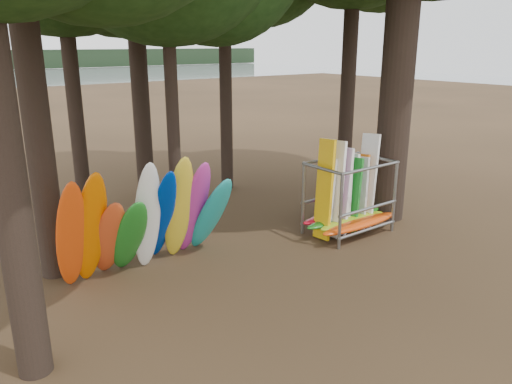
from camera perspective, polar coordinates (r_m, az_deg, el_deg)
ground at (r=13.50m, az=3.39°, el=-7.28°), size 120.00×120.00×0.00m
kayak_row at (r=12.40m, az=-12.24°, el=-3.38°), size 4.44×1.97×3.06m
storage_rack at (r=15.01m, az=10.51°, el=-0.85°), size 3.07×1.52×2.92m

